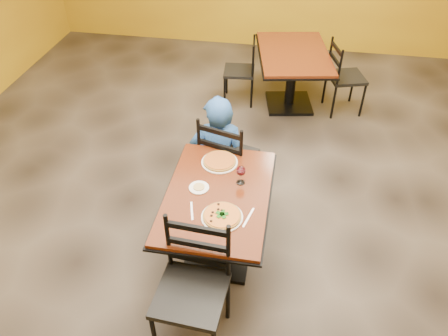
% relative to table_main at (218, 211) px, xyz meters
% --- Properties ---
extents(floor, '(7.00, 8.00, 0.01)m').
position_rel_table_main_xyz_m(floor, '(0.00, 0.50, -0.56)').
color(floor, black).
rests_on(floor, ground).
extents(table_main, '(0.83, 1.23, 0.75)m').
position_rel_table_main_xyz_m(table_main, '(0.00, 0.00, 0.00)').
color(table_main, '#61280F').
rests_on(table_main, floor).
extents(table_second, '(1.08, 1.42, 0.75)m').
position_rel_table_main_xyz_m(table_second, '(0.47, 2.68, 0.00)').
color(table_second, '#61280F').
rests_on(table_second, floor).
extents(chair_main_near, '(0.49, 0.49, 1.04)m').
position_rel_table_main_xyz_m(chair_main_near, '(-0.04, -0.78, -0.04)').
color(chair_main_near, black).
rests_on(chair_main_near, floor).
extents(chair_main_far, '(0.56, 0.56, 1.01)m').
position_rel_table_main_xyz_m(chair_main_far, '(-0.03, 0.77, -0.05)').
color(chair_main_far, black).
rests_on(chair_main_far, floor).
extents(chair_second_left, '(0.42, 0.42, 0.86)m').
position_rel_table_main_xyz_m(chair_second_left, '(-0.21, 2.68, -0.13)').
color(chair_second_left, black).
rests_on(chair_second_left, floor).
extents(chair_second_right, '(0.52, 0.52, 0.92)m').
position_rel_table_main_xyz_m(chair_second_right, '(1.14, 2.68, -0.09)').
color(chair_second_right, black).
rests_on(chair_second_right, floor).
extents(diner, '(0.61, 0.45, 1.07)m').
position_rel_table_main_xyz_m(diner, '(-0.17, 0.91, -0.02)').
color(diner, navy).
rests_on(diner, floor).
extents(plate_main, '(0.31, 0.31, 0.01)m').
position_rel_table_main_xyz_m(plate_main, '(0.08, -0.25, 0.20)').
color(plate_main, white).
rests_on(plate_main, table_main).
extents(pizza_main, '(0.28, 0.28, 0.02)m').
position_rel_table_main_xyz_m(pizza_main, '(0.08, -0.25, 0.21)').
color(pizza_main, '#9C1F0B').
rests_on(pizza_main, plate_main).
extents(plate_far, '(0.31, 0.31, 0.01)m').
position_rel_table_main_xyz_m(plate_far, '(-0.05, 0.38, 0.20)').
color(plate_far, white).
rests_on(plate_far, table_main).
extents(pizza_far, '(0.28, 0.28, 0.02)m').
position_rel_table_main_xyz_m(pizza_far, '(-0.05, 0.38, 0.21)').
color(pizza_far, orange).
rests_on(pizza_far, plate_far).
extents(side_plate, '(0.16, 0.16, 0.01)m').
position_rel_table_main_xyz_m(side_plate, '(-0.16, 0.04, 0.20)').
color(side_plate, white).
rests_on(side_plate, table_main).
extents(dip, '(0.09, 0.09, 0.01)m').
position_rel_table_main_xyz_m(dip, '(-0.16, 0.04, 0.21)').
color(dip, tan).
rests_on(dip, side_plate).
extents(wine_glass, '(0.08, 0.08, 0.18)m').
position_rel_table_main_xyz_m(wine_glass, '(0.16, 0.16, 0.28)').
color(wine_glass, white).
rests_on(wine_glass, table_main).
extents(fork, '(0.07, 0.19, 0.00)m').
position_rel_table_main_xyz_m(fork, '(-0.15, -0.22, 0.20)').
color(fork, silver).
rests_on(fork, table_main).
extents(knife, '(0.07, 0.21, 0.00)m').
position_rel_table_main_xyz_m(knife, '(0.27, -0.22, 0.20)').
color(knife, silver).
rests_on(knife, table_main).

